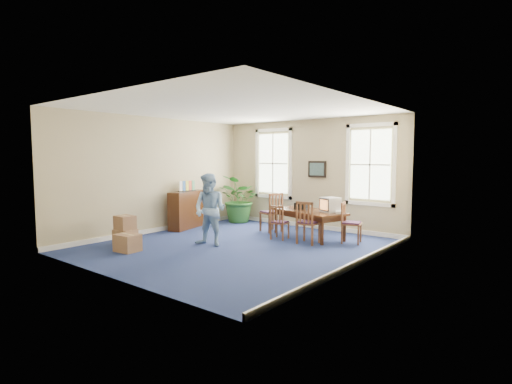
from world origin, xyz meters
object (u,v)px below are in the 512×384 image
Objects in this scene: man at (210,210)px; chair_near_left at (280,222)px; credenza at (187,210)px; conference_table at (308,224)px; cardboard_boxes at (133,230)px; potted_plant at (240,199)px; crt_tv at (330,205)px.

chair_near_left is at bearing 52.19° from man.
man reaches higher than credenza.
man is at bearing -99.70° from conference_table.
cardboard_boxes is (-2.34, -2.76, -0.07)m from chair_near_left.
cardboard_boxes is at bearing -88.18° from credenza.
chair_near_left is at bearing -102.55° from conference_table.
conference_table is 2.74m from man.
cardboard_boxes is (0.73, -2.36, -0.18)m from credenza.
conference_table is 3.04m from potted_plant.
credenza is at bearing -139.52° from crt_tv.
credenza is at bearing -143.95° from conference_table.
cardboard_boxes is (0.18, -4.13, -0.39)m from potted_plant.
conference_table is at bearing -12.58° from potted_plant.
chair_near_left is 0.68× the size of cardboard_boxes.
man is at bearing 36.23° from cardboard_boxes.
conference_table is 1.21× the size of man.
crt_tv is at bearing 0.29° from credenza.
credenza is 0.92× the size of potted_plant.
man is 1.13× the size of potted_plant.
conference_table is 3.68m from credenza.
credenza is (-4.11, -1.16, -0.34)m from crt_tv.
man is 1.33× the size of cardboard_boxes.
chair_near_left is 3.10m from credenza.
cardboard_boxes is (-1.50, -1.10, -0.49)m from man.
man reaches higher than chair_near_left.
credenza is at bearing 107.27° from cardboard_boxes.
crt_tv is 3.06m from man.
conference_table is at bearing 51.45° from cardboard_boxes.
credenza is (-3.07, -0.40, 0.11)m from chair_near_left.
cardboard_boxes is (-3.38, -3.52, -0.52)m from crt_tv.
conference_table is 4.44m from cardboard_boxes.
credenza is at bearing -107.41° from potted_plant.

